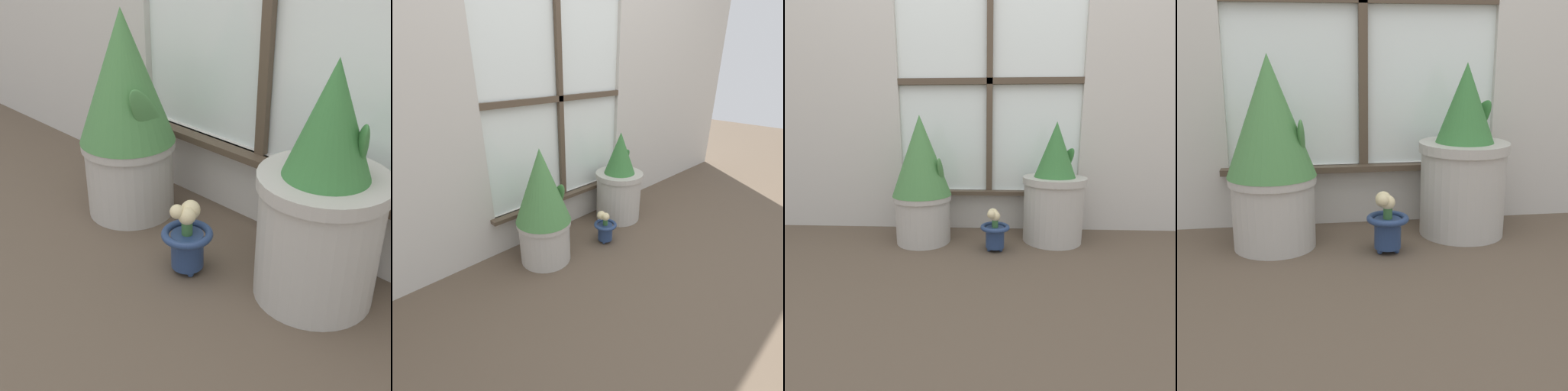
% 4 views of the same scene
% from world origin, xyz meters
% --- Properties ---
extents(ground_plane, '(10.00, 10.00, 0.00)m').
position_xyz_m(ground_plane, '(0.00, 0.00, 0.00)').
color(ground_plane, brown).
extents(potted_plant_left, '(0.32, 0.32, 0.70)m').
position_xyz_m(potted_plant_left, '(-0.36, 0.35, 0.36)').
color(potted_plant_left, '#B7B2A8').
rests_on(potted_plant_left, ground_plane).
extents(potted_plant_right, '(0.35, 0.35, 0.66)m').
position_xyz_m(potted_plant_right, '(0.36, 0.40, 0.28)').
color(potted_plant_right, '#B7B2A8').
rests_on(potted_plant_right, ground_plane).
extents(flower_vase, '(0.15, 0.15, 0.22)m').
position_xyz_m(flower_vase, '(0.04, 0.23, 0.11)').
color(flower_vase, navy).
rests_on(flower_vase, ground_plane).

